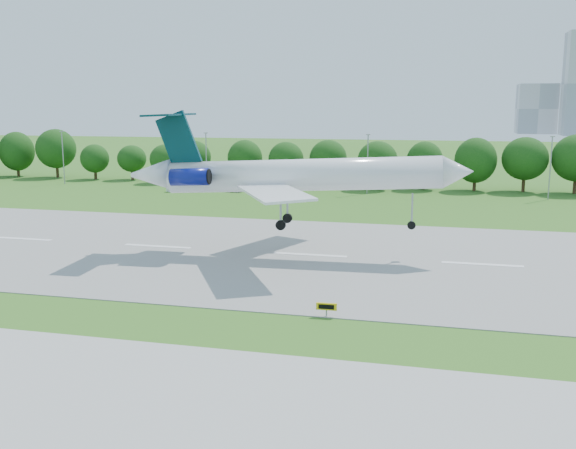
{
  "coord_description": "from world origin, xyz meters",
  "views": [
    {
      "loc": [
        -4.59,
        -49.0,
        17.78
      ],
      "look_at": [
        -21.03,
        18.0,
        5.02
      ],
      "focal_mm": 40.0,
      "sensor_mm": 36.0,
      "label": 1
    }
  ],
  "objects_px": {
    "airliner": "(285,174)",
    "taxi_sign_left": "(327,307)",
    "service_vehicle_b": "(234,190)",
    "service_vehicle_a": "(174,189)"
  },
  "relations": [
    {
      "from": "service_vehicle_a",
      "to": "service_vehicle_b",
      "type": "xyz_separation_m",
      "value": [
        12.45,
        2.44,
        -0.02
      ]
    },
    {
      "from": "airliner",
      "to": "service_vehicle_a",
      "type": "xyz_separation_m",
      "value": [
        -36.73,
        50.44,
        -9.27
      ]
    },
    {
      "from": "airliner",
      "to": "service_vehicle_b",
      "type": "xyz_separation_m",
      "value": [
        -24.27,
        52.89,
        -9.29
      ]
    },
    {
      "from": "airliner",
      "to": "service_vehicle_b",
      "type": "height_order",
      "value": "airliner"
    },
    {
      "from": "taxi_sign_left",
      "to": "service_vehicle_b",
      "type": "xyz_separation_m",
      "value": [
        -33.44,
        74.97,
        -0.39
      ]
    },
    {
      "from": "service_vehicle_a",
      "to": "service_vehicle_b",
      "type": "distance_m",
      "value": 12.69
    },
    {
      "from": "service_vehicle_b",
      "to": "airliner",
      "type": "bearing_deg",
      "value": -149.29
    },
    {
      "from": "airliner",
      "to": "service_vehicle_b",
      "type": "bearing_deg",
      "value": 110.34
    },
    {
      "from": "airliner",
      "to": "taxi_sign_left",
      "type": "relative_size",
      "value": 23.2
    },
    {
      "from": "taxi_sign_left",
      "to": "service_vehicle_a",
      "type": "distance_m",
      "value": 85.83
    }
  ]
}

